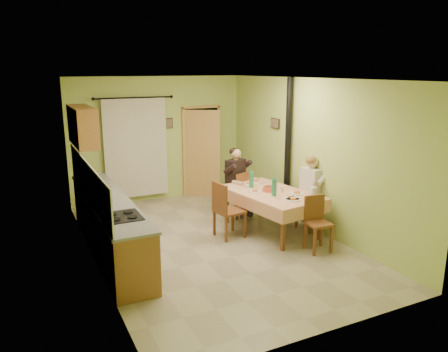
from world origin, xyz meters
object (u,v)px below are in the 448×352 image
man_far (237,174)px  man_right (312,184)px  stove_flue (287,168)px  dining_table (271,211)px  chair_near (318,234)px  chair_right (311,214)px  chair_left (229,221)px  chair_far (237,202)px

man_far → man_right: 1.57m
man_right → stove_flue: (-0.04, 0.78, 0.15)m
man_right → dining_table: bearing=65.4°
man_far → stove_flue: stove_flue is taller
chair_near → chair_right: bearing=-115.1°
chair_right → chair_left: chair_left is taller
stove_flue → chair_near: bearing=-106.4°
dining_table → chair_near: size_ratio=2.21×
dining_table → man_right: bearing=-26.4°
stove_flue → chair_far: bearing=151.2°
dining_table → chair_far: size_ratio=2.19×
man_right → chair_left: bearing=71.6°
dining_table → chair_right: size_ratio=2.06×
chair_far → man_far: bearing=90.0°
chair_far → chair_near: bearing=-100.3°
chair_left → stove_flue: (1.54, 0.46, 0.73)m
chair_near → chair_far: bearing=-73.8°
chair_left → man_far: bearing=138.9°
chair_right → man_right: 0.59m
man_right → stove_flue: stove_flue is taller
chair_near → man_right: 1.19m
chair_near → stove_flue: bearing=-100.3°
chair_near → chair_right: chair_right is taller
chair_far → stove_flue: 1.24m
chair_near → dining_table: bearing=-73.2°
chair_right → chair_left: (-1.59, 0.32, 0.00)m
dining_table → chair_left: chair_left is taller
chair_right → dining_table: bearing=65.8°
chair_right → man_right: (-0.01, -0.00, 0.59)m
chair_far → man_right: bearing=-74.6°
man_far → chair_right: bearing=-74.3°
chair_far → man_far: (-0.00, 0.01, 0.59)m
chair_far → chair_left: bearing=-145.4°
man_far → chair_near: bearing=-100.3°
chair_near → chair_right: (0.54, 0.89, 0.00)m
dining_table → chair_left: bearing=165.6°
man_far → chair_far: bearing=-90.0°
stove_flue → chair_left: bearing=-163.2°
chair_left → chair_near: bearing=34.3°
chair_near → chair_right: size_ratio=0.93×
chair_far → man_right: 1.67m
chair_right → chair_left: bearing=71.8°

